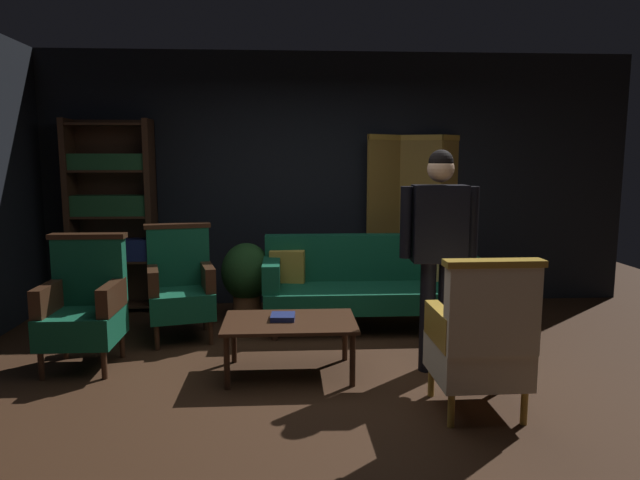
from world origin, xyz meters
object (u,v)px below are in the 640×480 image
Objects in this scene: folding_screen at (419,217)px; velvet_couch at (372,280)px; coffee_table at (290,326)px; armchair_wing_right at (84,305)px; armchair_wing_left at (180,285)px; standing_figure at (439,240)px; book_navy_cloth at (283,317)px; armchair_gilt_accent at (481,341)px; bookshelf at (112,214)px; potted_plant at (247,276)px.

folding_screen is 0.90× the size of velvet_couch.
armchair_wing_right is at bearing 170.46° from coffee_table.
folding_screen is at bearing 25.21° from armchair_wing_left.
velvet_couch is 1.25× the size of standing_figure.
armchair_gilt_accent is at bearing -32.36° from book_navy_cloth.
book_navy_cloth is at bearing -46.76° from bookshelf.
armchair_wing_left is at bearing 47.54° from armchair_wing_right.
armchair_wing_right is at bearing -149.18° from folding_screen.
velvet_couch is 2.04× the size of armchair_wing_right.
standing_figure is at bearing 95.94° from armchair_gilt_accent.
standing_figure is (-0.08, 0.77, 0.54)m from armchair_gilt_accent.
standing_figure is (0.31, -1.24, 0.57)m from velvet_couch.
book_navy_cloth is (-1.18, 0.03, -0.59)m from standing_figure.
standing_figure reaches higher than armchair_wing_right.
coffee_table is 0.59× the size of standing_figure.
armchair_wing_left is 2.38m from standing_figure.
coffee_table is 0.96× the size of armchair_wing_left.
coffee_table is 1.53m from potted_plant.
armchair_gilt_accent is at bearing -38.00° from armchair_wing_left.
folding_screen reaches higher than armchair_wing_right.
armchair_wing_left is (-2.20, 1.72, 0.00)m from armchair_gilt_accent.
potted_plant is (1.46, -0.52, -0.59)m from bookshelf.
potted_plant is (-0.43, 1.47, 0.09)m from coffee_table.
armchair_wing_right is at bearing -132.46° from armchair_wing_left.
velvet_couch is at bearing -126.97° from folding_screen.
armchair_gilt_accent is 3.01m from armchair_wing_right.
folding_screen reaches higher than standing_figure.
book_navy_cloth is at bearing -125.65° from velvet_couch.
bookshelf reaches higher than armchair_gilt_accent.
potted_plant is at bearing 45.14° from armchair_wing_right.
armchair_wing_left is at bearing -49.03° from bookshelf.
coffee_table is at bearing -123.27° from velvet_couch.
coffee_table is 5.27× the size of book_navy_cloth.
book_navy_cloth is at bearing -75.29° from potted_plant.
armchair_gilt_accent reaches higher than book_navy_cloth.
bookshelf reaches higher than armchair_wing_right.
armchair_gilt_accent is 1.00× the size of armchair_wing_left.
folding_screen is 10.01× the size of book_navy_cloth.
armchair_wing_left is 1.30× the size of potted_plant.
book_navy_cloth is at bearing 147.02° from coffee_table.
armchair_wing_left reaches higher than velvet_couch.
coffee_table is 0.96× the size of armchair_gilt_accent.
armchair_gilt_accent and armchair_wing_left have the same top height.
armchair_gilt_accent reaches higher than coffee_table.
armchair_wing_right is 1.30× the size of potted_plant.
potted_plant is (-1.56, 1.46, -0.56)m from standing_figure.
coffee_table is 1.38m from armchair_wing_left.
armchair_wing_right is at bearing 159.84° from armchair_gilt_accent.
standing_figure reaches higher than armchair_wing_left.
folding_screen is 2.38× the size of potted_plant.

